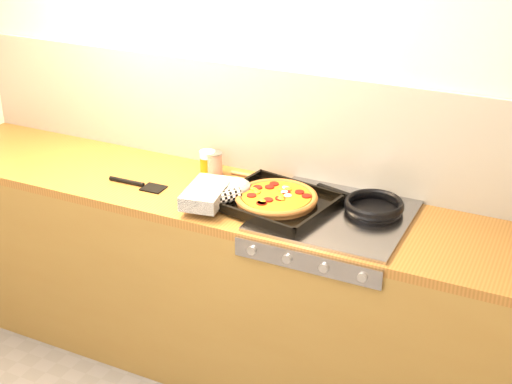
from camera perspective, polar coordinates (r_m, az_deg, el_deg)
The scene contains 9 objects.
room_shell at distance 3.25m, azimuth 0.78°, elevation 5.62°, with size 3.20×3.20×3.20m.
counter_run at distance 3.32m, azimuth -1.41°, elevation -7.35°, with size 3.20×0.62×0.90m.
stovetop at distance 2.94m, azimuth 6.32°, elevation -1.91°, with size 0.60×0.56×0.02m, color #95959A.
pizza_on_tray at distance 2.99m, azimuth 0.14°, elevation -0.38°, with size 0.62×0.49×0.08m.
frying_pan at distance 2.98m, azimuth 9.33°, elevation -1.10°, with size 0.43×0.30×0.04m.
tomato_can at distance 3.29m, azimuth -3.40°, elevation 2.25°, with size 0.10×0.10×0.11m.
juice_glass at distance 3.30m, azimuth -3.91°, elevation 2.34°, with size 0.07×0.07×0.12m.
wooden_spoon at distance 3.25m, azimuth 0.84°, elevation 1.07°, with size 0.30×0.04×0.02m.
black_spatula at distance 3.24m, azimuth -9.44°, elevation 0.62°, with size 0.28×0.09×0.02m.
Camera 1 is at (1.29, -1.38, 2.25)m, focal length 50.00 mm.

